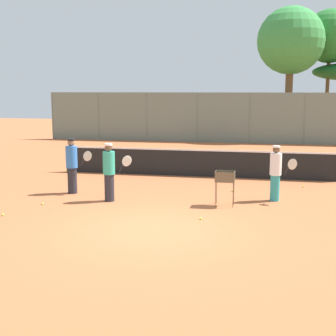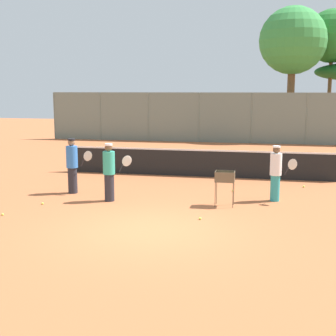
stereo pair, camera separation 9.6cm
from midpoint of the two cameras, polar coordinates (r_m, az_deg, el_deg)
ground_plane at (r=11.42m, az=-1.91°, el=-7.59°), size 80.00×80.00×0.00m
tennis_net at (r=18.27m, az=3.57°, el=0.69°), size 10.77×0.10×1.07m
back_fence at (r=30.11m, az=7.01°, el=6.10°), size 23.45×0.08×3.18m
tree_1 at (r=35.06m, az=19.48°, el=14.89°), size 3.63×3.63×8.80m
tree_2 at (r=32.88m, az=15.06°, el=14.69°), size 4.41×4.41×8.76m
player_white_outfit at (r=14.26m, az=-6.97°, el=-0.42°), size 0.88×0.46×1.76m
player_red_cap at (r=15.54m, az=-11.41°, el=0.36°), size 0.93×0.37×1.80m
player_yellow_shirt at (r=14.53m, az=13.20°, el=-0.54°), size 0.83×0.53×1.70m
ball_cart at (r=13.68m, az=7.17°, el=-1.40°), size 0.56×0.41×1.02m
tennis_ball_1 at (r=15.75m, az=8.08°, el=-2.76°), size 0.07×0.07×0.07m
tennis_ball_3 at (r=16.95m, az=16.37°, el=-2.18°), size 0.07×0.07×0.07m
tennis_ball_6 at (r=13.44m, az=-19.32°, el=-5.36°), size 0.07×0.07×0.07m
tennis_ball_7 at (r=12.33m, az=4.16°, el=-6.15°), size 0.07×0.07×0.07m
tennis_ball_8 at (r=14.36m, az=-14.87°, el=-4.20°), size 0.07×0.07×0.07m
parked_car at (r=33.02m, az=16.95°, el=4.44°), size 4.20×1.70×1.60m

